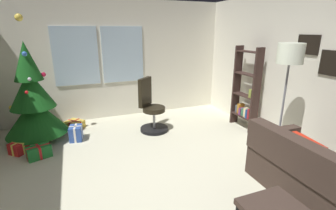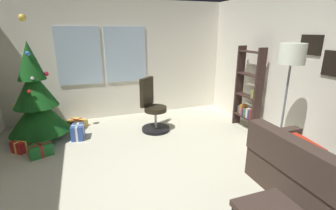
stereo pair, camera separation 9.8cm
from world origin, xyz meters
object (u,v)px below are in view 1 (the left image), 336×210
gift_box_blue (76,133)px  holiday_tree (33,102)px  gift_box_green (39,152)px  gift_box_red (19,148)px  bookshelf (246,93)px  floor_lamp (289,63)px  office_chair (151,111)px  gift_box_gold (75,124)px

gift_box_blue → holiday_tree: bearing=161.4°
holiday_tree → gift_box_green: 0.95m
holiday_tree → gift_box_red: size_ratio=6.76×
gift_box_green → bookshelf: 3.87m
gift_box_red → floor_lamp: floor_lamp is taller
gift_box_red → bookshelf: bookshelf is taller
gift_box_blue → office_chair: 1.46m
holiday_tree → office_chair: (2.07, -0.27, -0.33)m
holiday_tree → gift_box_gold: (0.62, 0.43, -0.67)m
gift_box_blue → floor_lamp: 3.71m
gift_box_gold → gift_box_blue: gift_box_blue is taller
holiday_tree → floor_lamp: size_ratio=1.23×
gift_box_gold → holiday_tree: bearing=-145.1°
holiday_tree → gift_box_red: bearing=-122.1°
holiday_tree → floor_lamp: 4.17m
floor_lamp → gift_box_gold: bearing=138.9°
office_chair → bookshelf: 1.93m
office_chair → holiday_tree: bearing=172.5°
gift_box_blue → office_chair: (1.43, -0.06, 0.28)m
gift_box_green → gift_box_gold: gift_box_green is taller
holiday_tree → bookshelf: bearing=-11.9°
gift_box_green → floor_lamp: floor_lamp is taller
gift_box_gold → gift_box_blue: size_ratio=1.40×
gift_box_blue → gift_box_red: bearing=-167.7°
gift_box_green → floor_lamp: (3.45, -1.41, 1.41)m
gift_box_green → gift_box_red: bearing=138.6°
bookshelf → floor_lamp: 1.54m
gift_box_gold → bookshelf: bookshelf is taller
gift_box_red → floor_lamp: bearing=-24.2°
holiday_tree → gift_box_blue: 0.91m
gift_box_blue → bookshelf: bookshelf is taller
office_chair → gift_box_gold: bearing=154.1°
gift_box_blue → office_chair: bearing=-2.4°
office_chair → floor_lamp: 2.58m
holiday_tree → gift_box_green: (0.07, -0.69, -0.64)m
holiday_tree → gift_box_blue: size_ratio=7.14×
gift_box_red → bookshelf: (4.14, -0.41, 0.63)m
holiday_tree → gift_box_blue: (0.64, -0.21, -0.61)m
gift_box_red → floor_lamp: size_ratio=0.18×
gift_box_green → gift_box_blue: size_ratio=1.27×
gift_box_red → gift_box_gold: 1.21m
gift_box_blue → floor_lamp: floor_lamp is taller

